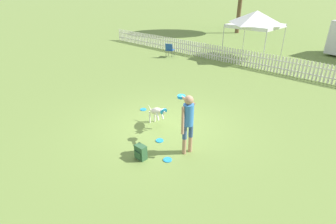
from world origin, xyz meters
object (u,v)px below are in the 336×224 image
Objects in this scene: leaping_dog at (157,112)px; frisbee_near_dog at (143,109)px; backpack_on_grass at (141,152)px; canopy_tent_main at (256,19)px; folding_chair_center at (170,49)px; frisbee_near_handler at (168,160)px; frisbee_midfield at (160,141)px; handler_person at (188,117)px.

frisbee_near_dog is (-1.29, 0.54, -0.53)m from leaping_dog.
canopy_tent_main is (-2.91, 11.92, 2.19)m from backpack_on_grass.
frisbee_near_dog is 3.07m from backpack_on_grass.
frisbee_near_dog is at bearing 136.70° from backpack_on_grass.
canopy_tent_main is at bearing 93.93° from frisbee_near_dog.
backpack_on_grass is (0.94, -1.56, -0.34)m from leaping_dog.
folding_chair_center is at bearing -123.35° from leaping_dog.
frisbee_near_handler is at bearing 111.29° from folding_chair_center.
leaping_dog reaches higher than frisbee_midfield.
handler_person is 7.46× the size of frisbee_midfield.
handler_person is 11.48m from canopy_tent_main.
leaping_dog is 1.86m from backpack_on_grass.
folding_chair_center reaches higher than backpack_on_grass.
frisbee_near_dog and frisbee_midfield have the same top height.
backpack_on_grass is 0.45× the size of folding_chair_center.
canopy_tent_main is at bearing 103.70° from backpack_on_grass.
leaping_dog is (-1.63, 0.47, -0.53)m from handler_person.
handler_person is 1.42m from frisbee_midfield.
folding_chair_center is (-4.68, 6.51, 0.52)m from frisbee_near_dog.
canopy_tent_main is at bearing -161.61° from folding_chair_center.
canopy_tent_main reaches higher than frisbee_near_dog.
canopy_tent_main is (-0.67, 9.82, 2.37)m from frisbee_near_dog.
folding_chair_center is (-6.91, 8.61, 0.34)m from backpack_on_grass.
frisbee_midfield is 0.26× the size of folding_chair_center.
folding_chair_center is at bearing 125.70° from frisbee_near_dog.
frisbee_near_dog is 1.00× the size of frisbee_midfield.
folding_chair_center is at bearing 61.70° from handler_person.
canopy_tent_main is at bearing 34.77° from handler_person.
frisbee_near_handler is at bearing -172.81° from handler_person.
backpack_on_grass is at bearing 107.57° from folding_chair_center.
leaping_dog is 10.70m from canopy_tent_main.
frisbee_near_handler is at bearing -30.74° from frisbee_near_dog.
leaping_dog is at bearing -79.27° from canopy_tent_main.
leaping_dog is 1.05m from frisbee_midfield.
leaping_dog reaches higher than frisbee_near_dog.
frisbee_near_dog is at bearing 104.53° from folding_chair_center.
folding_chair_center reaches higher than frisbee_near_dog.
leaping_dog is 4.96× the size of frisbee_midfield.
folding_chair_center is 5.51m from canopy_tent_main.
frisbee_near_handler is 3.27m from frisbee_near_dog.
leaping_dog is at bearing 90.33° from handler_person.
frisbee_near_handler is (1.52, -1.13, -0.53)m from leaping_dog.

